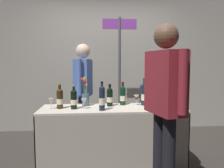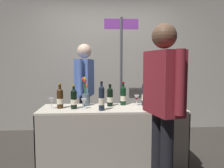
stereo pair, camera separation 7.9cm
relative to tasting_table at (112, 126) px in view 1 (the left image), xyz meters
The scene contains 16 objects.
ground_plane 0.51m from the tasting_table, ahead, with size 12.00×12.00×0.00m, color #38332D.
back_partition 1.96m from the tasting_table, 90.00° to the left, with size 6.79×0.12×3.15m, color #9E998E.
tasting_table is the anchor object (origin of this frame).
featured_wine_bottle 0.38m from the tasting_table, 101.52° to the left, with size 0.08×0.08×0.29m.
display_bottle_0 0.44m from the tasting_table, 46.56° to the left, with size 0.08×0.08×0.31m.
display_bottle_1 0.60m from the tasting_table, behind, with size 0.08×0.08×0.30m.
display_bottle_2 0.45m from the tasting_table, 128.55° to the right, with size 0.07×0.07×0.35m.
display_bottle_3 0.75m from the tasting_table, behind, with size 0.08×0.08×0.31m.
display_bottle_4 0.60m from the tasting_table, 15.15° to the left, with size 0.08×0.08×0.36m.
wine_glass_near_vendor 0.50m from the tasting_table, 21.54° to the left, with size 0.07×0.07×0.14m.
wine_glass_mid 0.83m from the tasting_table, behind, with size 0.07×0.07×0.13m.
wine_glass_near_taster 0.48m from the tasting_table, behind, with size 0.07×0.07×0.13m.
flower_vase 0.52m from the tasting_table, 156.63° to the left, with size 0.10×0.10×0.38m.
vendor_presenter 0.91m from the tasting_table, 119.30° to the left, with size 0.29×0.58×1.60m.
taster_foreground_right 1.01m from the tasting_table, 60.85° to the right, with size 0.31×0.59×1.67m.
booth_signpost 1.28m from the tasting_table, 77.62° to the left, with size 0.57×0.04×2.08m.
Camera 1 is at (-0.25, -2.80, 1.30)m, focal length 35.96 mm.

